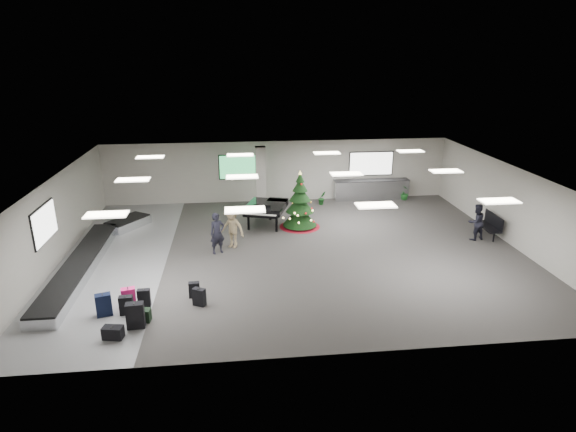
{
  "coord_description": "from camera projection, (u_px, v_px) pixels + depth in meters",
  "views": [
    {
      "loc": [
        -2.24,
        -17.65,
        7.62
      ],
      "look_at": [
        -0.15,
        1.0,
        1.16
      ],
      "focal_mm": 30.0,
      "sensor_mm": 36.0,
      "label": 1
    }
  ],
  "objects": [
    {
      "name": "suitcase_0",
      "position": [
        135.0,
        316.0,
        13.86
      ],
      "size": [
        0.52,
        0.31,
        0.81
      ],
      "rotation": [
        0.0,
        0.0,
        0.07
      ],
      "color": "black",
      "rests_on": "ground"
    },
    {
      "name": "grand_piano",
      "position": [
        266.0,
        208.0,
        21.87
      ],
      "size": [
        2.17,
        2.51,
        1.21
      ],
      "rotation": [
        0.0,
        0.0,
        -0.31
      ],
      "color": "black",
      "rests_on": "ground"
    },
    {
      "name": "baggage_carousel",
      "position": [
        91.0,
        256.0,
        18.33
      ],
      "size": [
        2.28,
        9.71,
        0.43
      ],
      "color": "silver",
      "rests_on": "ground"
    },
    {
      "name": "christmas_tree",
      "position": [
        300.0,
        208.0,
        21.71
      ],
      "size": [
        1.85,
        1.85,
        2.64
      ],
      "color": "#65090D",
      "rests_on": "ground"
    },
    {
      "name": "potted_plant_right",
      "position": [
        404.0,
        193.0,
        25.87
      ],
      "size": [
        0.58,
        0.58,
        0.77
      ],
      "primitive_type": "imported",
      "rotation": [
        0.0,
        0.0,
        2.04
      ],
      "color": "#133E1A",
      "rests_on": "ground"
    },
    {
      "name": "ground",
      "position": [
        294.0,
        251.0,
        19.3
      ],
      "size": [
        18.0,
        18.0,
        0.0
      ],
      "primitive_type": "plane",
      "color": "#3C3936",
      "rests_on": "ground"
    },
    {
      "name": "service_counter",
      "position": [
        371.0,
        189.0,
        25.9
      ],
      "size": [
        4.05,
        0.65,
        1.08
      ],
      "color": "silver",
      "rests_on": "ground"
    },
    {
      "name": "room_envelope",
      "position": [
        283.0,
        191.0,
        19.13
      ],
      "size": [
        18.02,
        14.02,
        3.21
      ],
      "color": "#ABA59C",
      "rests_on": "ground"
    },
    {
      "name": "potted_plant_left",
      "position": [
        322.0,
        198.0,
        25.05
      ],
      "size": [
        0.48,
        0.44,
        0.72
      ],
      "primitive_type": "imported",
      "rotation": [
        0.0,
        0.0,
        0.35
      ],
      "color": "#133E1A",
      "rests_on": "ground"
    },
    {
      "name": "black_duffel",
      "position": [
        113.0,
        333.0,
        13.4
      ],
      "size": [
        0.6,
        0.4,
        0.38
      ],
      "rotation": [
        0.0,
        0.0,
        -0.18
      ],
      "color": "black",
      "rests_on": "ground"
    },
    {
      "name": "bench",
      "position": [
        490.0,
        224.0,
        20.69
      ],
      "size": [
        0.6,
        1.61,
        1.01
      ],
      "rotation": [
        0.0,
        0.0,
        -0.04
      ],
      "color": "black",
      "rests_on": "ground"
    },
    {
      "name": "traveler_b",
      "position": [
        232.0,
        228.0,
        19.43
      ],
      "size": [
        1.27,
        1.12,
        1.7
      ],
      "primitive_type": "imported",
      "rotation": [
        0.0,
        0.0,
        -0.56
      ],
      "color": "#9C8660",
      "rests_on": "ground"
    },
    {
      "name": "traveler_bench",
      "position": [
        476.0,
        222.0,
        20.26
      ],
      "size": [
        0.88,
        0.76,
        1.58
      ],
      "primitive_type": "imported",
      "rotation": [
        0.0,
        0.0,
        3.37
      ],
      "color": "black",
      "rests_on": "ground"
    },
    {
      "name": "green_duffel",
      "position": [
        141.0,
        315.0,
        14.26
      ],
      "size": [
        0.61,
        0.35,
        0.41
      ],
      "rotation": [
        0.0,
        0.0,
        -0.1
      ],
      "color": "black",
      "rests_on": "ground"
    },
    {
      "name": "suitcase_5",
      "position": [
        126.0,
        305.0,
        14.6
      ],
      "size": [
        0.41,
        0.24,
        0.62
      ],
      "rotation": [
        0.0,
        0.0,
        0.04
      ],
      "color": "black",
      "rests_on": "ground"
    },
    {
      "name": "suitcase_3",
      "position": [
        194.0,
        290.0,
        15.64
      ],
      "size": [
        0.36,
        0.21,
        0.54
      ],
      "rotation": [
        0.0,
        0.0,
        0.06
      ],
      "color": "black",
      "rests_on": "ground"
    },
    {
      "name": "suitcase_7",
      "position": [
        199.0,
        297.0,
        15.13
      ],
      "size": [
        0.45,
        0.37,
        0.59
      ],
      "rotation": [
        0.0,
        0.0,
        -0.51
      ],
      "color": "black",
      "rests_on": "ground"
    },
    {
      "name": "pink_suitcase",
      "position": [
        129.0,
        298.0,
        14.97
      ],
      "size": [
        0.47,
        0.33,
        0.69
      ],
      "rotation": [
        0.0,
        0.0,
        0.23
      ],
      "color": "#ED1F73",
      "rests_on": "ground"
    },
    {
      "name": "suitcase_1",
      "position": [
        144.0,
        298.0,
        15.05
      ],
      "size": [
        0.38,
        0.2,
        0.61
      ],
      "rotation": [
        0.0,
        0.0,
        0.01
      ],
      "color": "black",
      "rests_on": "ground"
    },
    {
      "name": "navy_suitcase",
      "position": [
        104.0,
        305.0,
        14.52
      ],
      "size": [
        0.52,
        0.39,
        0.73
      ],
      "rotation": [
        0.0,
        0.0,
        0.3
      ],
      "color": "black",
      "rests_on": "ground"
    },
    {
      "name": "traveler_a",
      "position": [
        217.0,
        233.0,
        18.88
      ],
      "size": [
        0.72,
        0.62,
        1.67
      ],
      "primitive_type": "imported",
      "rotation": [
        0.0,
        0.0,
        0.43
      ],
      "color": "black",
      "rests_on": "ground"
    }
  ]
}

